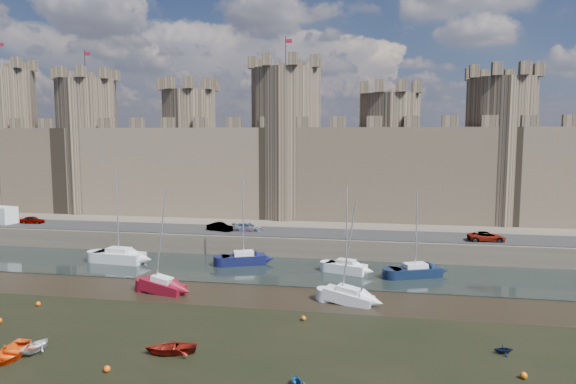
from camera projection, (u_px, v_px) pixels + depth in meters
The scene contains 24 objects.
ground at pixel (133, 355), 35.68m from camera, with size 160.00×160.00×0.00m, color black.
water_channel at pixel (231, 268), 59.16m from camera, with size 160.00×12.00×0.08m, color black.
quay at pixel (287, 212), 94.26m from camera, with size 160.00×60.00×2.50m, color #4C443A.
road at pixel (252, 231), 68.68m from camera, with size 160.00×7.00×0.10m, color black.
castle at pixel (269, 158), 81.51m from camera, with size 108.50×11.00×29.00m.
car_0 at pixel (32, 220), 74.53m from camera, with size 1.35×3.36×1.15m, color gray.
car_1 at pixel (220, 227), 68.63m from camera, with size 1.26×3.62×1.19m, color gray.
car_2 at pixel (248, 227), 68.54m from camera, with size 1.64×4.03×1.17m, color gray.
car_3 at pixel (487, 237), 61.88m from camera, with size 2.02×4.39×1.22m, color gray.
sailboat_0 at pixel (119, 256), 61.59m from camera, with size 6.25×2.88×11.35m.
sailboat_1 at pixel (244, 258), 60.60m from camera, with size 5.51×3.77×10.29m.
sailboat_2 at pixel (346, 267), 56.87m from camera, with size 4.76×3.05×9.59m.
sailboat_3 at pixel (415, 271), 55.30m from camera, with size 5.78×3.94×9.45m.
sailboat_4 at pixel (162, 285), 49.85m from camera, with size 4.64×2.59×10.24m.
sailboat_5 at pixel (348, 296), 46.75m from camera, with size 4.79×2.85×9.68m.
dinghy_0 at pixel (11, 353), 35.19m from camera, with size 2.54×0.74×3.56m, color #EC4B0D.
dinghy_2 at pixel (37, 346), 36.52m from camera, with size 2.03×0.59×2.85m, color silver.
dinghy_4 at pixel (171, 348), 36.00m from camera, with size 2.56×0.74×3.59m, color maroon.
dinghy_5 at pixel (296, 382), 31.12m from camera, with size 1.17×0.71×1.35m, color navy.
dinghy_7 at pixel (503, 350), 35.87m from camera, with size 1.08×0.66×1.25m, color black.
buoy_1 at pixel (38, 304), 46.01m from camera, with size 0.42×0.42×0.42m, color #DE4D09.
buoy_3 at pixel (304, 318), 42.40m from camera, with size 0.41×0.41×0.41m, color #E1530A.
buoy_4 at pixel (107, 369), 33.11m from camera, with size 0.45×0.45×0.45m, color #E5510A.
buoy_5 at pixel (524, 376), 32.21m from camera, with size 0.44×0.44×0.44m, color #DA5C09.
Camera 1 is at (16.65, -31.81, 15.17)m, focal length 32.00 mm.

